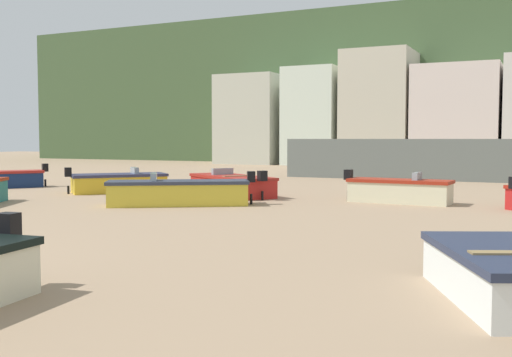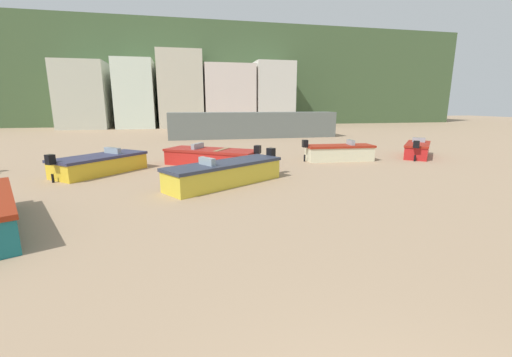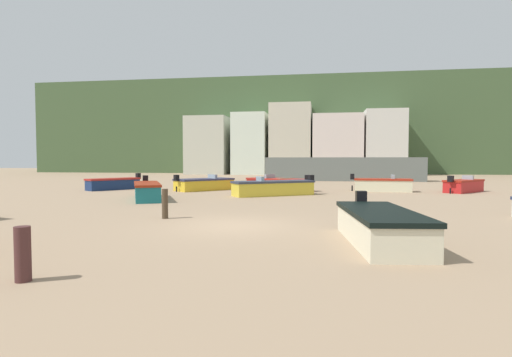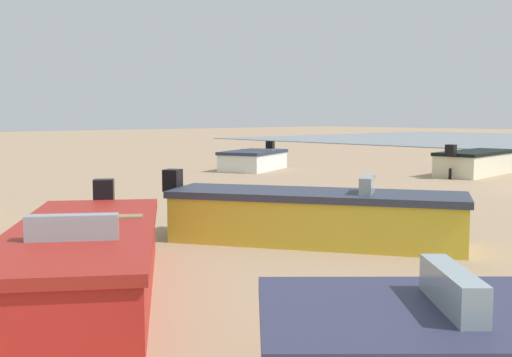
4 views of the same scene
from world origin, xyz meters
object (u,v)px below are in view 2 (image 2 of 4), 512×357
object	(u,v)px
boat_yellow_3	(225,173)
boat_red_6	(212,157)
boat_cream_10	(339,153)
boat_red_2	(417,150)
boat_yellow_8	(100,164)

from	to	relation	value
boat_yellow_3	boat_red_6	distance (m)	4.41
boat_red_6	boat_cream_10	xyz separation A→B (m)	(7.18, -0.11, 0.03)
boat_red_2	boat_yellow_8	world-z (taller)	boat_yellow_8
boat_red_2	boat_red_6	xyz separation A→B (m)	(-12.49, -0.15, -0.00)
boat_red_6	boat_cream_10	size ratio (longest dim) A/B	1.22
boat_red_2	boat_cream_10	size ratio (longest dim) A/B	0.85
boat_red_6	boat_yellow_3	bearing A→B (deg)	-143.80
boat_yellow_3	boat_yellow_8	world-z (taller)	boat_yellow_3
boat_yellow_3	boat_red_2	bearing A→B (deg)	-101.79
boat_yellow_3	boat_cream_10	bearing A→B (deg)	-90.65
boat_red_6	boat_cream_10	world-z (taller)	boat_cream_10
boat_red_2	boat_yellow_3	size ratio (longest dim) A/B	0.70
boat_red_2	boat_yellow_3	xyz separation A→B (m)	(-12.35, -4.55, 0.03)
boat_red_6	boat_red_2	bearing A→B (deg)	-54.97
boat_yellow_8	boat_red_6	bearing A→B (deg)	52.29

